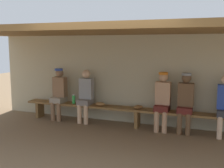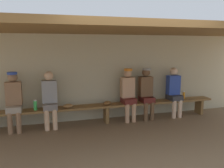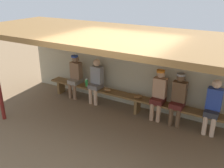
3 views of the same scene
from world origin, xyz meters
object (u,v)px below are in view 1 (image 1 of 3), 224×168
(player_in_blue, at_px, (162,98))
(water_bottle_orange, at_px, (74,99))
(baseball_glove_dark_brown, at_px, (138,107))
(bench, at_px, (137,112))
(baseball_glove_worn, at_px, (100,104))
(player_near_post, at_px, (59,91))
(player_in_red, at_px, (86,94))
(player_shirtless_tan, at_px, (185,100))

(player_in_blue, distance_m, water_bottle_orange, 2.28)
(baseball_glove_dark_brown, bearing_deg, water_bottle_orange, 134.60)
(baseball_glove_dark_brown, bearing_deg, bench, 98.13)
(baseball_glove_worn, bearing_deg, player_near_post, 172.34)
(baseball_glove_worn, bearing_deg, player_in_red, 169.54)
(player_near_post, bearing_deg, player_in_blue, 0.00)
(bench, height_order, water_bottle_orange, water_bottle_orange)
(player_shirtless_tan, relative_size, player_near_post, 1.00)
(baseball_glove_dark_brown, bearing_deg, player_shirtless_tan, -44.62)
(player_near_post, height_order, baseball_glove_dark_brown, player_near_post)
(player_in_red, height_order, water_bottle_orange, player_in_red)
(player_in_blue, bearing_deg, player_near_post, 180.00)
(player_in_red, relative_size, water_bottle_orange, 5.66)
(bench, distance_m, baseball_glove_dark_brown, 0.12)
(player_near_post, bearing_deg, player_shirtless_tan, 0.00)
(player_in_red, relative_size, baseball_glove_worn, 5.56)
(player_shirtless_tan, height_order, player_in_red, player_shirtless_tan)
(player_near_post, xyz_separation_m, player_in_blue, (2.72, 0.00, 0.00))
(player_near_post, relative_size, player_in_red, 1.01)
(baseball_glove_worn, distance_m, baseball_glove_dark_brown, 0.97)
(player_shirtless_tan, height_order, player_near_post, same)
(water_bottle_orange, bearing_deg, player_in_blue, 0.76)
(baseball_glove_dark_brown, bearing_deg, player_in_red, 133.44)
(water_bottle_orange, height_order, baseball_glove_dark_brown, water_bottle_orange)
(player_near_post, xyz_separation_m, player_in_red, (0.78, -0.00, -0.02))
(player_in_red, bearing_deg, player_in_blue, 0.01)
(player_shirtless_tan, bearing_deg, baseball_glove_dark_brown, -178.90)
(player_shirtless_tan, height_order, player_in_blue, same)
(player_near_post, xyz_separation_m, water_bottle_orange, (0.45, -0.03, -0.17))
(player_shirtless_tan, bearing_deg, player_in_red, -179.99)
(bench, distance_m, player_shirtless_tan, 1.15)
(water_bottle_orange, height_order, baseball_glove_worn, water_bottle_orange)
(baseball_glove_worn, bearing_deg, water_bottle_orange, 173.77)
(bench, relative_size, player_in_red, 4.49)
(player_shirtless_tan, xyz_separation_m, baseball_glove_worn, (-2.05, -0.03, -0.24))
(water_bottle_orange, bearing_deg, player_in_red, 5.22)
(player_near_post, relative_size, baseball_glove_dark_brown, 5.60)
(player_in_red, xyz_separation_m, baseball_glove_dark_brown, (1.38, -0.02, -0.22))
(player_in_red, distance_m, baseball_glove_dark_brown, 1.40)
(player_shirtless_tan, bearing_deg, baseball_glove_worn, -179.13)
(player_in_red, height_order, baseball_glove_dark_brown, player_in_red)
(baseball_glove_worn, height_order, baseball_glove_dark_brown, same)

